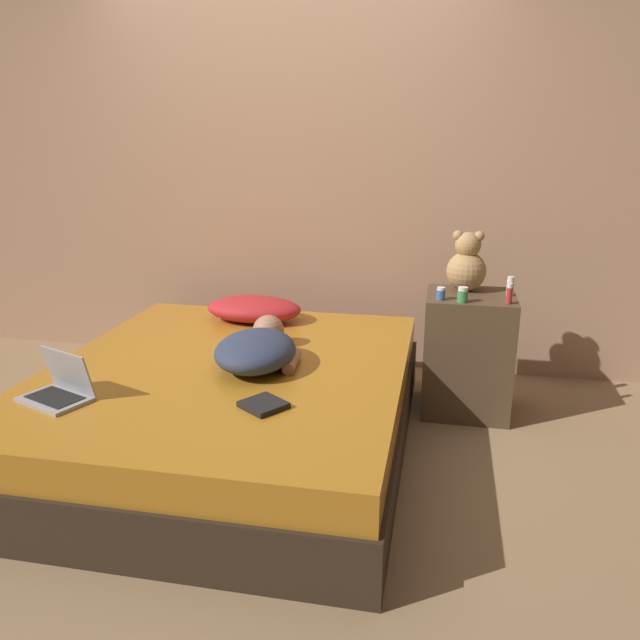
{
  "coord_description": "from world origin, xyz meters",
  "views": [
    {
      "loc": [
        1.01,
        -2.73,
        1.53
      ],
      "look_at": [
        0.41,
        0.26,
        0.61
      ],
      "focal_mm": 35.0,
      "sensor_mm": 36.0,
      "label": 1
    }
  ],
  "objects_px": {
    "person_lying": "(258,349)",
    "laptop": "(60,388)",
    "pillow": "(254,309)",
    "bottle_green": "(463,295)",
    "teddy_bear": "(467,265)",
    "book": "(263,405)",
    "bottle_clear": "(510,286)",
    "bottle_red": "(509,294)",
    "bottle_blue": "(441,294)"
  },
  "relations": [
    {
      "from": "person_lying",
      "to": "bottle_green",
      "type": "distance_m",
      "value": 1.1
    },
    {
      "from": "pillow",
      "to": "laptop",
      "type": "xyz_separation_m",
      "value": [
        -0.47,
        -1.28,
        -0.03
      ]
    },
    {
      "from": "bottle_clear",
      "to": "laptop",
      "type": "bearing_deg",
      "value": -147.99
    },
    {
      "from": "bottle_clear",
      "to": "book",
      "type": "xyz_separation_m",
      "value": [
        -1.06,
        -1.13,
        -0.29
      ]
    },
    {
      "from": "teddy_bear",
      "to": "book",
      "type": "bearing_deg",
      "value": -124.61
    },
    {
      "from": "teddy_bear",
      "to": "bottle_clear",
      "type": "height_order",
      "value": "teddy_bear"
    },
    {
      "from": "teddy_bear",
      "to": "bottle_blue",
      "type": "height_order",
      "value": "teddy_bear"
    },
    {
      "from": "laptop",
      "to": "book",
      "type": "xyz_separation_m",
      "value": [
        0.88,
        0.09,
        -0.04
      ]
    },
    {
      "from": "person_lying",
      "to": "bottle_clear",
      "type": "height_order",
      "value": "bottle_clear"
    },
    {
      "from": "laptop",
      "to": "bottle_green",
      "type": "relative_size",
      "value": 4.25
    },
    {
      "from": "bottle_green",
      "to": "teddy_bear",
      "type": "bearing_deg",
      "value": 85.85
    },
    {
      "from": "person_lying",
      "to": "bottle_blue",
      "type": "bearing_deg",
      "value": 24.71
    },
    {
      "from": "laptop",
      "to": "bottle_blue",
      "type": "xyz_separation_m",
      "value": [
        1.58,
        1.05,
        0.23
      ]
    },
    {
      "from": "teddy_bear",
      "to": "pillow",
      "type": "bearing_deg",
      "value": -179.65
    },
    {
      "from": "pillow",
      "to": "bottle_green",
      "type": "xyz_separation_m",
      "value": [
        1.22,
        -0.26,
        0.22
      ]
    },
    {
      "from": "bottle_red",
      "to": "bottle_blue",
      "type": "height_order",
      "value": "bottle_red"
    },
    {
      "from": "person_lying",
      "to": "teddy_bear",
      "type": "distance_m",
      "value": 1.27
    },
    {
      "from": "laptop",
      "to": "teddy_bear",
      "type": "distance_m",
      "value": 2.17
    },
    {
      "from": "laptop",
      "to": "bottle_green",
      "type": "height_order",
      "value": "bottle_green"
    },
    {
      "from": "person_lying",
      "to": "bottle_clear",
      "type": "relative_size",
      "value": 6.5
    },
    {
      "from": "teddy_bear",
      "to": "bottle_clear",
      "type": "xyz_separation_m",
      "value": [
        0.24,
        -0.07,
        -0.09
      ]
    },
    {
      "from": "book",
      "to": "laptop",
      "type": "bearing_deg",
      "value": -174.39
    },
    {
      "from": "laptop",
      "to": "book",
      "type": "bearing_deg",
      "value": 27.12
    },
    {
      "from": "person_lying",
      "to": "bottle_blue",
      "type": "xyz_separation_m",
      "value": [
        0.87,
        0.49,
        0.2
      ]
    },
    {
      "from": "bottle_green",
      "to": "bottle_clear",
      "type": "distance_m",
      "value": 0.32
    },
    {
      "from": "pillow",
      "to": "bottle_blue",
      "type": "distance_m",
      "value": 1.15
    },
    {
      "from": "bottle_red",
      "to": "bottle_green",
      "type": "distance_m",
      "value": 0.24
    },
    {
      "from": "bottle_blue",
      "to": "person_lying",
      "type": "bearing_deg",
      "value": -150.62
    },
    {
      "from": "bottle_blue",
      "to": "bottle_green",
      "type": "distance_m",
      "value": 0.12
    },
    {
      "from": "bottle_clear",
      "to": "pillow",
      "type": "bearing_deg",
      "value": 177.48
    },
    {
      "from": "person_lying",
      "to": "laptop",
      "type": "bearing_deg",
      "value": -146.31
    },
    {
      "from": "person_lying",
      "to": "bottle_clear",
      "type": "xyz_separation_m",
      "value": [
        1.23,
        0.65,
        0.22
      ]
    },
    {
      "from": "book",
      "to": "bottle_green",
      "type": "bearing_deg",
      "value": 49.12
    },
    {
      "from": "laptop",
      "to": "book",
      "type": "relative_size",
      "value": 1.51
    },
    {
      "from": "teddy_bear",
      "to": "book",
      "type": "distance_m",
      "value": 1.51
    },
    {
      "from": "bottle_blue",
      "to": "teddy_bear",
      "type": "bearing_deg",
      "value": 61.02
    },
    {
      "from": "laptop",
      "to": "bottle_green",
      "type": "distance_m",
      "value": 1.99
    },
    {
      "from": "person_lying",
      "to": "teddy_bear",
      "type": "xyz_separation_m",
      "value": [
        1.0,
        0.72,
        0.31
      ]
    },
    {
      "from": "person_lying",
      "to": "teddy_bear",
      "type": "relative_size",
      "value": 2.04
    },
    {
      "from": "bottle_blue",
      "to": "bottle_clear",
      "type": "bearing_deg",
      "value": 24.13
    },
    {
      "from": "pillow",
      "to": "teddy_bear",
      "type": "distance_m",
      "value": 1.28
    },
    {
      "from": "bottle_blue",
      "to": "bottle_clear",
      "type": "relative_size",
      "value": 0.64
    },
    {
      "from": "pillow",
      "to": "bottle_blue",
      "type": "height_order",
      "value": "bottle_blue"
    },
    {
      "from": "pillow",
      "to": "bottle_green",
      "type": "distance_m",
      "value": 1.26
    },
    {
      "from": "person_lying",
      "to": "bottle_green",
      "type": "relative_size",
      "value": 8.48
    },
    {
      "from": "bottle_clear",
      "to": "book",
      "type": "bearing_deg",
      "value": -133.3
    },
    {
      "from": "bottle_red",
      "to": "book",
      "type": "height_order",
      "value": "bottle_red"
    },
    {
      "from": "bottle_green",
      "to": "bottle_clear",
      "type": "xyz_separation_m",
      "value": [
        0.25,
        0.19,
        0.01
      ]
    },
    {
      "from": "person_lying",
      "to": "bottle_green",
      "type": "height_order",
      "value": "bottle_green"
    },
    {
      "from": "bottle_green",
      "to": "book",
      "type": "distance_m",
      "value": 1.27
    }
  ]
}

